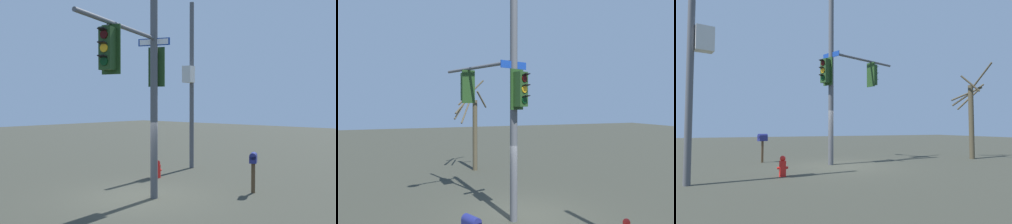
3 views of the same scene
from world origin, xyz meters
TOP-DOWN VIEW (x-y plane):
  - ground_plane at (0.00, 0.00)m, footprint 80.00×80.00m
  - main_signal_pole_assembly at (0.20, 0.79)m, footprint 5.16×3.04m
  - secondary_pole_assembly at (-5.70, -2.27)m, footprint 0.77×0.54m
  - fire_hydrant at (-2.90, -1.81)m, footprint 0.38×0.24m
  - mailbox at (-3.10, 2.55)m, footprint 0.50×0.40m

SIDE VIEW (x-z plane):
  - ground_plane at x=0.00m, z-range 0.00..0.00m
  - fire_hydrant at x=-2.90m, z-range -0.02..0.71m
  - mailbox at x=-3.10m, z-range 0.40..1.81m
  - secondary_pole_assembly at x=-5.70m, z-range 0.18..8.10m
  - main_signal_pole_assembly at x=0.20m, z-range 0.28..9.47m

